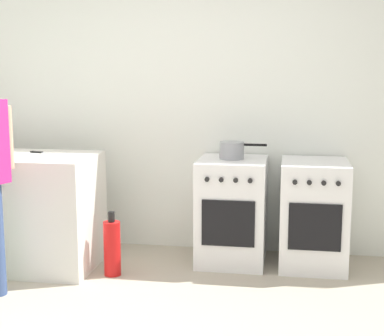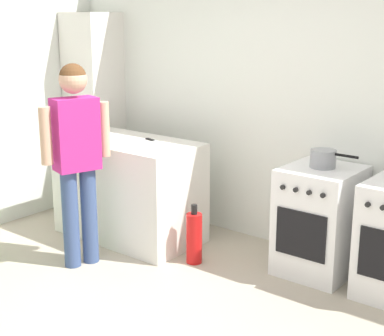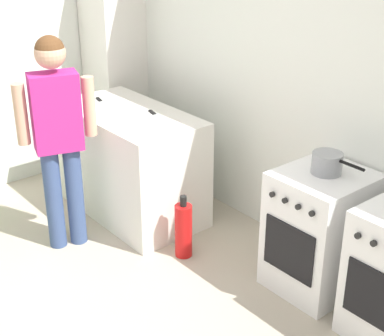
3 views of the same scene
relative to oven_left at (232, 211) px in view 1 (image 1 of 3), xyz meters
name	(u,v)px [view 1 (image 1 of 3)]	position (x,y,z in m)	size (l,w,h in m)	color
back_wall	(197,100)	(-0.35, 0.37, 0.87)	(6.00, 0.10, 2.60)	silver
counter_unit	(15,211)	(-1.70, -0.38, 0.02)	(1.30, 0.70, 0.90)	silver
oven_left	(232,211)	(0.00, 0.00, 0.00)	(0.54, 0.62, 0.85)	white
oven_right	(313,214)	(0.65, 0.00, 0.00)	(0.52, 0.62, 0.85)	white
pot	(232,150)	(-0.01, 0.02, 0.49)	(0.38, 0.20, 0.14)	gray
knife_carving	(47,153)	(-1.46, -0.27, 0.48)	(0.33, 0.10, 0.01)	silver
fire_extinguisher	(112,248)	(-0.87, -0.48, -0.21)	(0.13, 0.13, 0.50)	red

